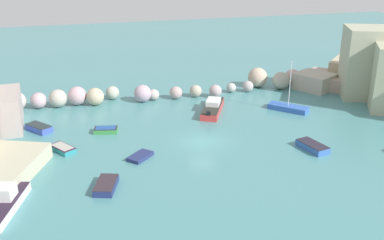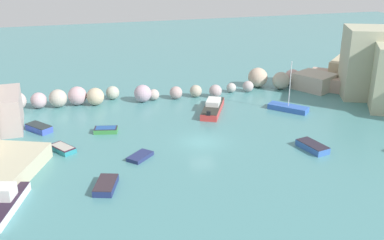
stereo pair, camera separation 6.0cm
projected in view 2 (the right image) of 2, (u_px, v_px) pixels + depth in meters
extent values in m
plane|color=teal|center=(202.00, 142.00, 46.88)|extent=(160.00, 160.00, 0.00)
cube|color=#ACAC90|center=(371.00, 63.00, 59.50)|extent=(8.72, 8.17, 9.12)
cube|color=#BCAD8B|center=(353.00, 71.00, 66.96)|extent=(8.98, 8.94, 3.30)
cube|color=tan|center=(326.00, 80.00, 65.17)|extent=(8.07, 8.09, 1.83)
cube|color=#B4AA99|center=(315.00, 81.00, 63.69)|extent=(6.17, 6.34, 2.25)
sphere|color=#BDACA7|center=(17.00, 101.00, 55.70)|extent=(2.21, 2.21, 2.21)
sphere|color=#BB9EA5|center=(39.00, 100.00, 56.32)|extent=(1.97, 1.97, 1.97)
sphere|color=#B4AA9C|center=(58.00, 98.00, 56.71)|extent=(2.23, 2.23, 2.23)
sphere|color=#BF9BA2|center=(77.00, 96.00, 57.44)|extent=(2.35, 2.35, 2.35)
sphere|color=#C0AD8E|center=(95.00, 97.00, 57.40)|extent=(2.20, 2.20, 2.20)
sphere|color=#AEB19E|center=(113.00, 93.00, 59.66)|extent=(1.74, 1.74, 1.74)
sphere|color=#B59AAA|center=(143.00, 93.00, 58.55)|extent=(2.23, 2.23, 2.23)
sphere|color=#BBACA3|center=(154.00, 95.00, 59.39)|extent=(1.43, 1.43, 1.43)
sphere|color=#B29795|center=(176.00, 93.00, 59.79)|extent=(1.66, 1.66, 1.66)
sphere|color=#B1A793|center=(196.00, 91.00, 60.57)|extent=(1.61, 1.61, 1.61)
sphere|color=#AD9B9D|center=(215.00, 91.00, 60.37)|extent=(1.71, 1.71, 1.71)
sphere|color=#B2ADA9|center=(231.00, 88.00, 62.45)|extent=(1.32, 1.32, 1.32)
sphere|color=#AEA1A2|center=(248.00, 86.00, 62.70)|extent=(1.52, 1.52, 1.52)
sphere|color=#C2A891|center=(258.00, 77.00, 64.66)|extent=(2.76, 2.76, 2.76)
sphere|color=#ACA895|center=(281.00, 81.00, 63.74)|extent=(2.42, 2.42, 2.42)
sphere|color=#C19E96|center=(292.00, 77.00, 65.58)|extent=(2.30, 2.30, 2.30)
sphere|color=#BD9E95|center=(309.00, 78.00, 65.95)|extent=(1.91, 1.91, 1.91)
cube|color=teal|center=(63.00, 149.00, 44.73)|extent=(2.64, 3.05, 0.46)
cube|color=#321A2B|center=(62.00, 147.00, 44.64)|extent=(2.59, 2.99, 0.06)
cube|color=#ADA89E|center=(62.00, 146.00, 44.64)|extent=(2.25, 2.59, 0.08)
cube|color=blue|center=(288.00, 108.00, 55.72)|extent=(4.46, 4.64, 0.64)
cylinder|color=silver|center=(290.00, 84.00, 54.62)|extent=(0.10, 0.10, 5.49)
cube|color=navy|center=(140.00, 156.00, 43.26)|extent=(2.83, 2.79, 0.37)
cube|color=navy|center=(106.00, 186.00, 37.85)|extent=(2.47, 3.47, 0.54)
cube|color=#31262E|center=(106.00, 182.00, 37.75)|extent=(2.42, 3.40, 0.06)
cube|color=#CD3938|center=(213.00, 109.00, 55.26)|extent=(4.82, 7.05, 0.76)
cube|color=#2A2A25|center=(213.00, 106.00, 55.11)|extent=(4.72, 6.91, 0.06)
cube|color=silver|center=(213.00, 102.00, 55.47)|extent=(2.51, 2.94, 0.63)
cube|color=black|center=(209.00, 113.00, 52.00)|extent=(0.55, 0.52, 0.50)
cube|color=#3950BE|center=(39.00, 128.00, 49.56)|extent=(2.97, 3.25, 0.65)
cube|color=#242E31|center=(39.00, 125.00, 49.43)|extent=(2.91, 3.19, 0.06)
cube|color=silver|center=(2.00, 206.00, 34.79)|extent=(3.94, 6.61, 0.70)
cube|color=#2A1C2F|center=(1.00, 201.00, 34.65)|extent=(3.86, 6.48, 0.06)
cube|color=silver|center=(3.00, 192.00, 34.96)|extent=(2.01, 1.96, 1.05)
cube|color=#3560B0|center=(312.00, 147.00, 45.03)|extent=(2.24, 3.60, 0.61)
cube|color=#272330|center=(313.00, 144.00, 44.91)|extent=(2.19, 3.52, 0.06)
cube|color=#3C8B42|center=(106.00, 130.00, 49.23)|extent=(2.71, 1.82, 0.48)
cube|color=#282633|center=(106.00, 128.00, 49.13)|extent=(2.66, 1.78, 0.06)
cube|color=#234C93|center=(106.00, 128.00, 49.13)|extent=(2.31, 1.55, 0.08)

